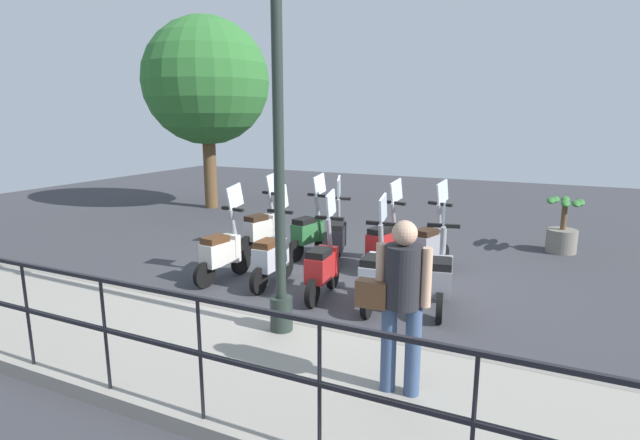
# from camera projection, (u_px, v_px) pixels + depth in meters

# --- Properties ---
(ground_plane) EXTENTS (28.00, 28.00, 0.00)m
(ground_plane) POSITION_uv_depth(u_px,v_px,m) (342.00, 279.00, 8.10)
(ground_plane) COLOR #38383D
(promenade_walkway) EXTENTS (2.20, 20.00, 0.15)m
(promenade_walkway) POSITION_uv_depth(u_px,v_px,m) (226.00, 359.00, 5.30)
(promenade_walkway) COLOR gray
(promenade_walkway) RESTS_ON ground_plane
(fence_railing) EXTENTS (0.04, 16.03, 1.07)m
(fence_railing) POSITION_uv_depth(u_px,v_px,m) (149.00, 324.00, 4.20)
(fence_railing) COLOR black
(fence_railing) RESTS_ON promenade_walkway
(lamp_post_near) EXTENTS (0.26, 0.90, 4.50)m
(lamp_post_near) POSITION_uv_depth(u_px,v_px,m) (279.00, 158.00, 5.43)
(lamp_post_near) COLOR #232D28
(lamp_post_near) RESTS_ON promenade_walkway
(pedestrian_with_bag) EXTENTS (0.34, 0.65, 1.59)m
(pedestrian_with_bag) POSITION_uv_depth(u_px,v_px,m) (400.00, 294.00, 4.35)
(pedestrian_with_bag) COLOR #384C70
(pedestrian_with_bag) RESTS_ON promenade_walkway
(tree_large) EXTENTS (3.45, 3.45, 5.25)m
(tree_large) POSITION_uv_depth(u_px,v_px,m) (206.00, 82.00, 13.67)
(tree_large) COLOR brown
(tree_large) RESTS_ON ground_plane
(potted_palm) EXTENTS (1.06, 0.66, 1.05)m
(potted_palm) POSITION_uv_depth(u_px,v_px,m) (563.00, 230.00, 9.61)
(potted_palm) COLOR slate
(potted_palm) RESTS_ON ground_plane
(scooter_near_0) EXTENTS (1.22, 0.49, 1.54)m
(scooter_near_0) POSITION_uv_depth(u_px,v_px,m) (441.00, 277.00, 6.68)
(scooter_near_0) COLOR black
(scooter_near_0) RESTS_ON ground_plane
(scooter_near_1) EXTENTS (1.23, 0.44, 1.54)m
(scooter_near_1) POSITION_uv_depth(u_px,v_px,m) (375.00, 274.00, 6.83)
(scooter_near_1) COLOR black
(scooter_near_1) RESTS_ON ground_plane
(scooter_near_2) EXTENTS (1.23, 0.44, 1.54)m
(scooter_near_2) POSITION_uv_depth(u_px,v_px,m) (323.00, 266.00, 7.19)
(scooter_near_2) COLOR black
(scooter_near_2) RESTS_ON ground_plane
(scooter_near_3) EXTENTS (1.23, 0.44, 1.54)m
(scooter_near_3) POSITION_uv_depth(u_px,v_px,m) (272.00, 256.00, 7.70)
(scooter_near_3) COLOR black
(scooter_near_3) RESTS_ON ground_plane
(scooter_near_4) EXTENTS (1.23, 0.45, 1.54)m
(scooter_near_4) POSITION_uv_depth(u_px,v_px,m) (222.00, 252.00, 7.93)
(scooter_near_4) COLOR black
(scooter_near_4) RESTS_ON ground_plane
(scooter_far_0) EXTENTS (1.20, 0.54, 1.54)m
(scooter_far_0) POSITION_uv_depth(u_px,v_px,m) (430.00, 244.00, 8.41)
(scooter_far_0) COLOR black
(scooter_far_0) RESTS_ON ground_plane
(scooter_far_1) EXTENTS (1.21, 0.52, 1.54)m
(scooter_far_1) POSITION_uv_depth(u_px,v_px,m) (384.00, 242.00, 8.52)
(scooter_far_1) COLOR black
(scooter_far_1) RESTS_ON ground_plane
(scooter_far_2) EXTENTS (1.20, 0.55, 1.54)m
(scooter_far_2) POSITION_uv_depth(u_px,v_px,m) (337.00, 237.00, 8.89)
(scooter_far_2) COLOR black
(scooter_far_2) RESTS_ON ground_plane
(scooter_far_3) EXTENTS (1.22, 0.48, 1.54)m
(scooter_far_3) POSITION_uv_depth(u_px,v_px,m) (309.00, 232.00, 9.30)
(scooter_far_3) COLOR black
(scooter_far_3) RESTS_ON ground_plane
(scooter_far_4) EXTENTS (1.22, 0.50, 1.54)m
(scooter_far_4) POSITION_uv_depth(u_px,v_px,m) (262.00, 228.00, 9.56)
(scooter_far_4) COLOR black
(scooter_far_4) RESTS_ON ground_plane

